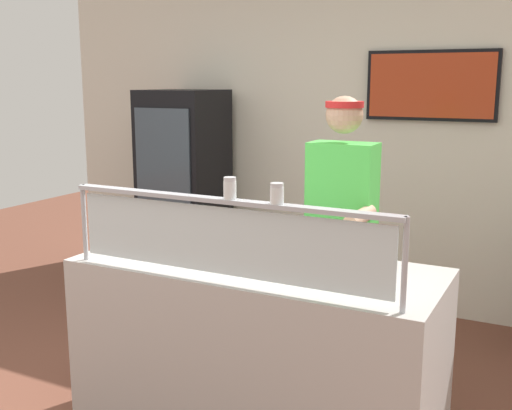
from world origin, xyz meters
TOP-DOWN VIEW (x-y plane):
  - ground_plane at (0.91, 1.00)m, footprint 12.00×12.00m
  - shop_rear_unit at (0.92, 2.64)m, footprint 6.22×0.13m
  - serving_counter at (0.91, 0.38)m, footprint 1.82×0.76m
  - sneeze_guard at (0.91, 0.06)m, footprint 1.64×0.06m
  - pizza_tray at (1.06, 0.43)m, footprint 0.40×0.40m
  - pizza_server at (1.11, 0.41)m, footprint 0.09×0.28m
  - parmesan_shaker at (0.94, 0.06)m, footprint 0.06×0.06m
  - pepper_flake_shaker at (1.17, 0.06)m, footprint 0.06×0.06m
  - worker_figure at (1.10, 1.08)m, footprint 0.41×0.50m
  - drink_fridge at (-0.73, 2.20)m, footprint 0.63×0.62m

SIDE VIEW (x-z plane):
  - ground_plane at x=0.91m, z-range 0.00..0.00m
  - serving_counter at x=0.91m, z-range 0.00..0.95m
  - drink_fridge at x=-0.73m, z-range 0.00..1.76m
  - pizza_tray at x=1.06m, z-range 0.95..0.98m
  - pizza_server at x=1.11m, z-range 0.99..0.99m
  - worker_figure at x=1.10m, z-range 0.13..1.89m
  - sneeze_guard at x=0.91m, z-range 1.01..1.39m
  - shop_rear_unit at x=0.92m, z-range 0.01..2.71m
  - pepper_flake_shaker at x=1.17m, z-range 1.33..1.42m
  - parmesan_shaker at x=0.94m, z-range 1.33..1.43m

